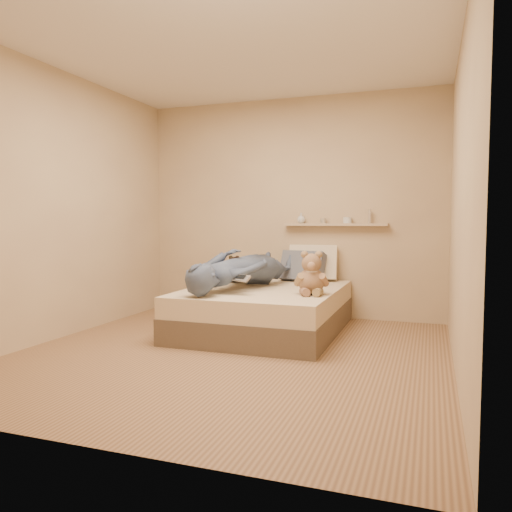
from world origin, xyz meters
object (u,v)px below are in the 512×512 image
at_px(game_console, 241,278).
at_px(pillow_grey, 302,267).
at_px(bed, 265,310).
at_px(pillow_cream, 313,263).
at_px(wall_shelf, 335,225).
at_px(dark_plush, 234,271).
at_px(teddy_bear, 311,277).
at_px(person, 241,268).

xyz_separation_m(game_console, pillow_grey, (0.28, 1.23, 0.01)).
relative_size(bed, pillow_grey, 3.80).
distance_m(pillow_cream, wall_shelf, 0.51).
height_order(game_console, dark_plush, dark_plush).
relative_size(pillow_grey, wall_shelf, 0.42).
xyz_separation_m(teddy_bear, dark_plush, (-1.03, 0.63, -0.04)).
bearing_deg(bed, pillow_cream, 69.17).
bearing_deg(bed, pillow_grey, 72.09).
distance_m(game_console, wall_shelf, 1.64).
bearing_deg(pillow_grey, bed, -107.91).
height_order(dark_plush, pillow_cream, pillow_cream).
bearing_deg(wall_shelf, game_console, -112.61).
relative_size(pillow_cream, person, 0.32).
relative_size(pillow_cream, pillow_grey, 1.10).
relative_size(pillow_grey, person, 0.29).
relative_size(dark_plush, pillow_cream, 0.55).
xyz_separation_m(pillow_grey, person, (-0.46, -0.77, 0.03)).
height_order(teddy_bear, pillow_grey, teddy_bear).
relative_size(bed, dark_plush, 6.25).
relative_size(game_console, teddy_bear, 0.47).
relative_size(teddy_bear, dark_plush, 1.37).
xyz_separation_m(bed, teddy_bear, (0.56, -0.30, 0.40)).
relative_size(teddy_bear, person, 0.24).
relative_size(teddy_bear, pillow_grey, 0.83).
bearing_deg(person, dark_plush, -49.70).
distance_m(bed, game_console, 0.67).
height_order(game_console, teddy_bear, teddy_bear).
bearing_deg(bed, game_console, -95.66).
relative_size(bed, game_console, 9.75).
xyz_separation_m(teddy_bear, person, (-0.79, 0.21, 0.03)).
height_order(pillow_grey, wall_shelf, wall_shelf).
bearing_deg(person, wall_shelf, -117.55).
xyz_separation_m(dark_plush, person, (0.24, -0.42, 0.07)).
bearing_deg(wall_shelf, person, -128.36).
height_order(dark_plush, person, person).
distance_m(bed, pillow_cream, 0.99).
bearing_deg(game_console, teddy_bear, 21.86).
xyz_separation_m(pillow_grey, wall_shelf, (0.33, 0.22, 0.48)).
relative_size(game_console, dark_plush, 0.64).
bearing_deg(game_console, pillow_cream, 74.91).
distance_m(pillow_cream, person, 1.07).
distance_m(pillow_grey, person, 0.90).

